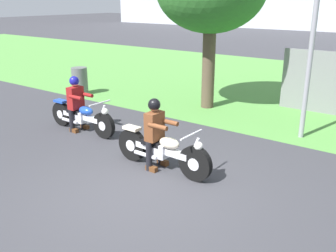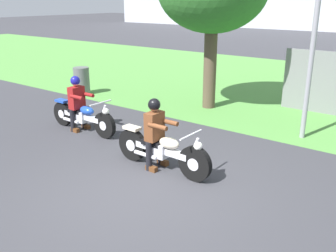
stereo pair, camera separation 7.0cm
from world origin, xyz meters
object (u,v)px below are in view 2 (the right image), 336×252
object	(u,v)px
rider_lead	(155,128)
trash_can	(82,81)
rider_follow	(77,99)
motorcycle_lead	(162,150)
motorcycle_follow	(83,116)

from	to	relation	value
rider_lead	trash_can	bearing A→B (deg)	152.17
rider_lead	rider_follow	distance (m)	3.04
motorcycle_lead	rider_lead	xyz separation A→B (m)	(-0.17, 0.01, 0.42)
rider_follow	trash_can	world-z (taller)	rider_follow
motorcycle_follow	rider_follow	bearing A→B (deg)	179.17
rider_follow	motorcycle_follow	bearing A→B (deg)	-0.83
motorcycle_lead	motorcycle_follow	xyz separation A→B (m)	(-2.98, 0.61, -0.02)
rider_lead	trash_can	world-z (taller)	rider_lead
motorcycle_lead	rider_lead	bearing A→B (deg)	179.22
motorcycle_follow	rider_lead	bearing A→B (deg)	-11.08
rider_follow	trash_can	distance (m)	3.90
motorcycle_lead	rider_lead	size ratio (longest dim) A/B	1.57
motorcycle_follow	motorcycle_lead	bearing A→B (deg)	-10.51
motorcycle_lead	trash_can	size ratio (longest dim) A/B	2.36
motorcycle_lead	trash_can	xyz separation A→B (m)	(-6.02, 3.23, 0.07)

